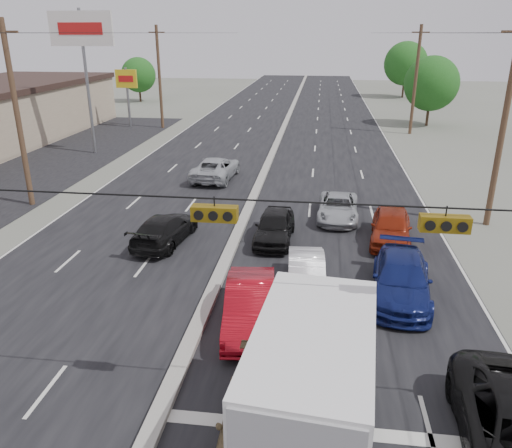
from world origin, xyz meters
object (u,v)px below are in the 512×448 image
Objects in this scene: pole_sign_billboard at (82,38)px; queue_car_b at (306,274)px; queue_car_d at (401,279)px; oncoming_near at (165,229)px; queue_car_c at (338,208)px; queue_car_e at (391,227)px; box_truck at (315,378)px; utility_pole_left_c at (159,77)px; tree_right_mid at (431,84)px; tree_left_far at (138,75)px; queue_car_a at (275,227)px; utility_pole_left_b at (17,115)px; utility_pole_right_b at (504,125)px; utility_pole_right_c at (416,80)px; tan_sedan at (260,423)px; tree_right_far at (406,64)px; red_sedan at (250,306)px; oncoming_far at (216,168)px; pole_sign_far at (127,84)px.

pole_sign_billboard is 2.78× the size of queue_car_b.
queue_car_d reaches higher than oncoming_near.
queue_car_c is 0.99× the size of queue_car_e.
queue_car_c is (0.98, 15.64, -1.18)m from box_truck.
utility_pole_left_c reaches higher than tree_right_mid.
utility_pole_left_c is at bearing -64.59° from tree_left_far.
queue_car_b is (1.65, -4.64, -0.07)m from queue_car_a.
queue_car_e is at bearing -8.75° from utility_pole_left_b.
utility_pole_right_b and utility_pole_right_c have the same top height.
tan_sedan is (-9.80, -41.19, -4.42)m from utility_pole_right_c.
pole_sign_billboard is at bearing -125.99° from tree_right_far.
queue_car_a is 7.03m from queue_car_d.
box_truck is at bearing -79.13° from queue_car_a.
box_truck is at bearing -66.92° from tree_left_far.
utility_pole_left_b reaches higher than red_sedan.
utility_pole_left_b is at bearing 149.36° from queue_car_b.
utility_pole_right_b is 10.91m from queue_car_d.
queue_car_d is at bearing 127.52° from oncoming_far.
queue_car_e is (-8.73, -58.04, -4.19)m from tree_right_far.
tree_right_mid is 47.19m from box_truck.
queue_car_e is (-5.23, -28.04, -4.34)m from utility_pole_right_c.
queue_car_e is (21.77, -16.04, -8.10)m from pole_sign_billboard.
tree_right_mid is at bearing -124.14° from oncoming_far.
queue_car_d reaches higher than queue_car_b.
red_sedan is (14.22, -11.00, -4.35)m from utility_pole_left_b.
red_sedan is 7.44m from queue_car_a.
queue_car_c is at bearing -108.53° from tree_right_mid.
oncoming_far is (9.42, -18.38, -4.37)m from utility_pole_left_c.
tree_right_mid is at bearing -22.07° from tree_left_far.
pole_sign_far is at bearing 121.72° from box_truck.
utility_pole_right_c reaches higher than tree_right_mid.
box_truck reaches higher than red_sedan.
tree_right_mid is 25.03m from tree_right_far.
tree_left_far reaches higher than oncoming_near.
utility_pole_left_b is at bearing 178.55° from queue_car_e.
pole_sign_billboard is at bearing 135.95° from queue_car_a.
pole_sign_billboard is at bearing 150.91° from queue_car_e.
red_sedan is 0.90× the size of queue_car_d.
utility_pole_left_b reaches higher than queue_car_a.
utility_pole_right_c is 26.66m from queue_car_c.
queue_car_e is at bearing 70.78° from tan_sedan.
utility_pole_right_b is 30.11m from tree_right_mid.
queue_car_c is 9.18m from oncoming_near.
tree_right_far reaches higher than queue_car_d.
oncoming_near is at bearing 147.40° from queue_car_b.
queue_car_b is 16.21m from oncoming_far.
queue_car_b is (-11.50, -38.20, -3.68)m from tree_right_mid.
pole_sign_billboard is at bearing -76.81° from tree_left_far.
red_sedan is at bearing 120.21° from box_truck.
tan_sedan is 23.52m from oncoming_far.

